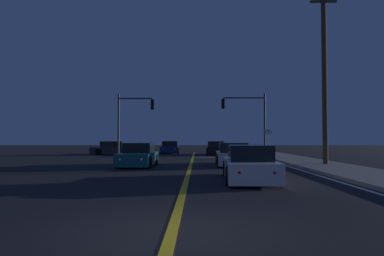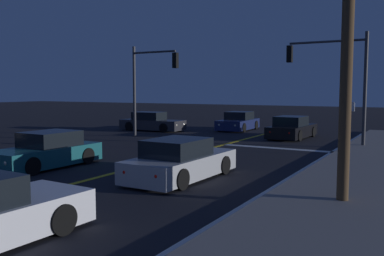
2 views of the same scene
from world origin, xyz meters
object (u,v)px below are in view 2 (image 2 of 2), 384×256
at_px(traffic_signal_near_right, 335,71).
at_px(street_sign_corner, 348,119).
at_px(car_lead_oncoming_silver, 180,161).
at_px(traffic_signal_far_left, 149,77).
at_px(car_following_oncoming_teal, 47,152).
at_px(car_distant_tail_navy, 238,122).
at_px(car_far_approaching_black, 292,129).
at_px(car_mid_block_charcoal, 152,123).

relative_size(traffic_signal_near_right, street_sign_corner, 2.39).
height_order(car_lead_oncoming_silver, traffic_signal_far_left, traffic_signal_far_left).
bearing_deg(car_following_oncoming_teal, car_distant_tail_navy, -91.01).
relative_size(car_lead_oncoming_silver, traffic_signal_near_right, 0.78).
distance_m(car_distant_tail_navy, traffic_signal_far_left, 8.24).
distance_m(car_far_approaching_black, car_following_oncoming_teal, 15.09).
relative_size(car_far_approaching_black, car_lead_oncoming_silver, 0.99).
bearing_deg(traffic_signal_near_right, car_lead_oncoming_silver, 76.26).
xyz_separation_m(traffic_signal_far_left, street_sign_corner, (11.83, -1.40, -2.06)).
height_order(car_far_approaching_black, traffic_signal_near_right, traffic_signal_near_right).
height_order(car_lead_oncoming_silver, street_sign_corner, street_sign_corner).
xyz_separation_m(car_lead_oncoming_silver, car_following_oncoming_teal, (-5.53, -0.66, -0.00)).
bearing_deg(traffic_signal_far_left, car_far_approaching_black, 26.97).
height_order(traffic_signal_near_right, street_sign_corner, traffic_signal_near_right).
relative_size(car_mid_block_charcoal, street_sign_corner, 1.95).
bearing_deg(car_distant_tail_navy, street_sign_corner, 134.50).
bearing_deg(car_distant_tail_navy, car_following_oncoming_teal, 86.61).
bearing_deg(car_far_approaching_black, traffic_signal_near_right, -38.49).
bearing_deg(street_sign_corner, traffic_signal_near_right, 112.44).
xyz_separation_m(car_distant_tail_navy, street_sign_corner, (8.99, -8.48, 1.05)).
bearing_deg(car_mid_block_charcoal, traffic_signal_far_left, 31.68).
relative_size(car_lead_oncoming_silver, car_following_oncoming_teal, 1.04).
height_order(car_distant_tail_navy, traffic_signal_far_left, traffic_signal_far_left).
xyz_separation_m(car_lead_oncoming_silver, car_distant_tail_navy, (-5.16, 16.63, -0.00)).
relative_size(car_mid_block_charcoal, traffic_signal_near_right, 0.82).
bearing_deg(car_lead_oncoming_silver, car_far_approaching_black, 92.69).
bearing_deg(street_sign_corner, car_following_oncoming_teal, -136.72).
height_order(car_following_oncoming_teal, traffic_signal_near_right, traffic_signal_near_right).
bearing_deg(car_following_oncoming_teal, car_lead_oncoming_silver, -172.96).
bearing_deg(car_mid_block_charcoal, car_far_approaching_black, 89.69).
bearing_deg(traffic_signal_near_right, street_sign_corner, 112.44).
distance_m(car_distant_tail_navy, traffic_signal_near_right, 10.23).
xyz_separation_m(car_distant_tail_navy, traffic_signal_far_left, (-2.84, -7.08, 3.11)).
bearing_deg(street_sign_corner, car_distant_tail_navy, 136.69).
bearing_deg(traffic_signal_near_right, car_following_oncoming_teal, 54.76).
xyz_separation_m(car_mid_block_charcoal, street_sign_corner, (14.25, -5.04, 1.05)).
xyz_separation_m(car_far_approaching_black, traffic_signal_far_left, (-7.73, -3.93, 3.11)).
bearing_deg(street_sign_corner, traffic_signal_far_left, 173.25).
distance_m(car_following_oncoming_teal, traffic_signal_far_left, 10.96).
relative_size(car_far_approaching_black, traffic_signal_near_right, 0.78).
height_order(car_following_oncoming_teal, street_sign_corner, street_sign_corner).
bearing_deg(car_lead_oncoming_silver, car_following_oncoming_teal, -171.62).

